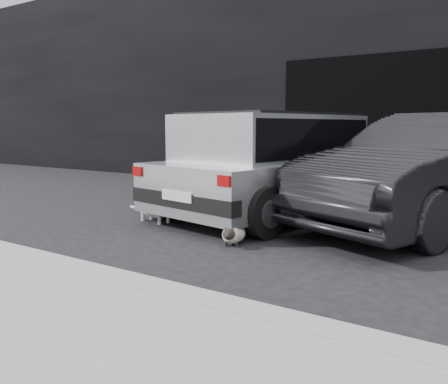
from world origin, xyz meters
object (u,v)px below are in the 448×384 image
Objects in this scene: cat_siamese at (233,234)px; second_car at (440,170)px; silver_hatchback at (276,160)px; cat_white at (157,208)px.

second_car is at bearing -146.40° from cat_siamese.
silver_hatchback is 0.96× the size of second_car.
cat_siamese is (0.46, -1.85, -0.68)m from silver_hatchback.
second_car is 5.01× the size of cat_white.
cat_white is at bearing -35.59° from cat_siamese.
second_car is at bearing 127.97° from cat_white.
second_car is 6.61× the size of cat_siamese.
cat_siamese is 1.55m from cat_white.
cat_white is (-3.14, -1.77, -0.52)m from second_car.
silver_hatchback is 1.85m from cat_white.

